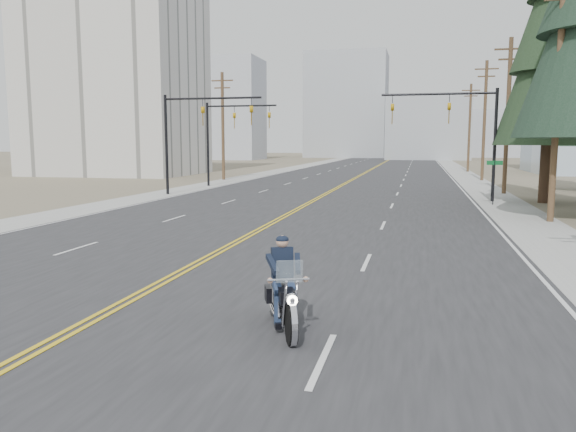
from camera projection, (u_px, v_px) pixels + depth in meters
The scene contains 20 objects.
road at pixel (369, 171), 74.32m from camera, with size 20.00×200.00×0.01m, color #303033.
sidewalk_left at pixel (285, 170), 76.92m from camera, with size 3.00×200.00×0.01m, color #A5A5A0.
sidewalk_right at pixel (459, 172), 71.72m from camera, with size 3.00×200.00×0.01m, color #A5A5A0.
traffic_mast_left at pixel (193, 124), 39.02m from camera, with size 7.10×0.26×7.00m.
traffic_mast_right at pixel (462, 122), 34.97m from camera, with size 7.10×0.26×7.00m.
traffic_mast_far at pixel (226, 128), 46.83m from camera, with size 6.10×0.26×7.00m.
street_sign at pixel (494, 175), 33.03m from camera, with size 0.90×0.06×2.62m.
utility_pole_b at pixel (558, 91), 25.34m from camera, with size 2.20×0.30×11.50m.
utility_pole_c at pixel (508, 114), 39.86m from camera, with size 2.20×0.30×11.00m.
utility_pole_d at pixel (485, 119), 54.31m from camera, with size 2.20×0.30×11.50m.
utility_pole_e at pixel (470, 126), 70.75m from camera, with size 2.20×0.30×11.00m.
utility_pole_left at pixel (223, 124), 55.20m from camera, with size 2.20×0.30×10.50m.
apartment_block at pixel (114, 43), 64.23m from camera, with size 18.00×14.00×30.00m, color silver.
haze_bldg_a at pixel (229, 110), 124.26m from camera, with size 14.00×12.00×22.00m, color #B7BCC6.
haze_bldg_b at pixel (428, 128), 124.71m from camera, with size 18.00×14.00×14.00m, color #ADB2B7.
haze_bldg_d at pixel (347, 106), 142.94m from camera, with size 20.00×15.00×26.00m, color #ADB2B7.
haze_bldg_e at pixel (494, 134), 145.13m from camera, with size 14.00×14.00×12.00m, color #B7BCC6.
haze_bldg_f at pixel (193, 126), 142.52m from camera, with size 12.00×12.00×16.00m, color #ADB2B7.
motorcyclist at pixel (285, 285), 10.92m from camera, with size 1.01×2.35×1.84m, color black, non-canonical shape.
conifer_tall at pixel (554, 33), 33.25m from camera, with size 6.35×6.35×17.65m.
Camera 1 is at (6.50, -4.97, 3.66)m, focal length 35.00 mm.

